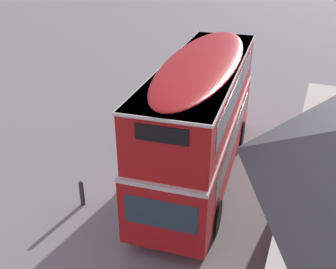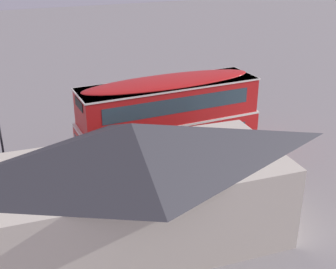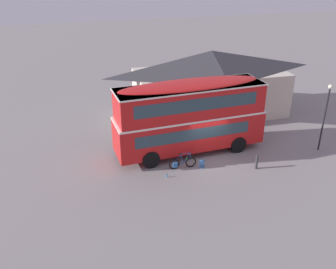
{
  "view_description": "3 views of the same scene",
  "coord_description": "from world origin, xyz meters",
  "px_view_note": "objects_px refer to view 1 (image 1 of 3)",
  "views": [
    {
      "loc": [
        11.67,
        4.4,
        8.39
      ],
      "look_at": [
        -0.19,
        0.18,
        1.93
      ],
      "focal_mm": 41.51,
      "sensor_mm": 36.0,
      "label": 1
    },
    {
      "loc": [
        7.43,
        21.64,
        11.42
      ],
      "look_at": [
        -1.1,
        0.48,
        1.31
      ],
      "focal_mm": 48.12,
      "sensor_mm": 36.0,
      "label": 2
    },
    {
      "loc": [
        -8.44,
        -19.12,
        11.58
      ],
      "look_at": [
        -2.64,
        0.09,
        2.0
      ],
      "focal_mm": 39.41,
      "sensor_mm": 36.0,
      "label": 3
    }
  ],
  "objects_px": {
    "double_decker_bus": "(201,114)",
    "water_bottle_blue_sports": "(156,136)",
    "backpack_on_ground": "(145,159)",
    "kerb_bollard": "(82,193)",
    "touring_bicycle": "(162,145)"
  },
  "relations": [
    {
      "from": "double_decker_bus",
      "to": "water_bottle_blue_sports",
      "type": "relative_size",
      "value": 45.87
    },
    {
      "from": "backpack_on_ground",
      "to": "kerb_bollard",
      "type": "bearing_deg",
      "value": -18.78
    },
    {
      "from": "touring_bicycle",
      "to": "water_bottle_blue_sports",
      "type": "relative_size",
      "value": 8.09
    },
    {
      "from": "water_bottle_blue_sports",
      "to": "kerb_bollard",
      "type": "xyz_separation_m",
      "value": [
        5.5,
        -0.63,
        0.4
      ]
    },
    {
      "from": "kerb_bollard",
      "to": "double_decker_bus",
      "type": "bearing_deg",
      "value": 133.66
    },
    {
      "from": "double_decker_bus",
      "to": "water_bottle_blue_sports",
      "type": "xyz_separation_m",
      "value": [
        -2.34,
        -2.69,
        -2.54
      ]
    },
    {
      "from": "touring_bicycle",
      "to": "kerb_bollard",
      "type": "relative_size",
      "value": 1.78
    },
    {
      "from": "double_decker_bus",
      "to": "backpack_on_ground",
      "type": "height_order",
      "value": "double_decker_bus"
    },
    {
      "from": "water_bottle_blue_sports",
      "to": "kerb_bollard",
      "type": "height_order",
      "value": "kerb_bollard"
    },
    {
      "from": "touring_bicycle",
      "to": "backpack_on_ground",
      "type": "bearing_deg",
      "value": -13.0
    },
    {
      "from": "backpack_on_ground",
      "to": "kerb_bollard",
      "type": "relative_size",
      "value": 0.56
    },
    {
      "from": "kerb_bollard",
      "to": "backpack_on_ground",
      "type": "bearing_deg",
      "value": 161.22
    },
    {
      "from": "water_bottle_blue_sports",
      "to": "kerb_bollard",
      "type": "relative_size",
      "value": 0.22
    },
    {
      "from": "double_decker_bus",
      "to": "water_bottle_blue_sports",
      "type": "height_order",
      "value": "double_decker_bus"
    },
    {
      "from": "double_decker_bus",
      "to": "backpack_on_ground",
      "type": "xyz_separation_m",
      "value": [
        0.03,
        -2.25,
        -2.36
      ]
    }
  ]
}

